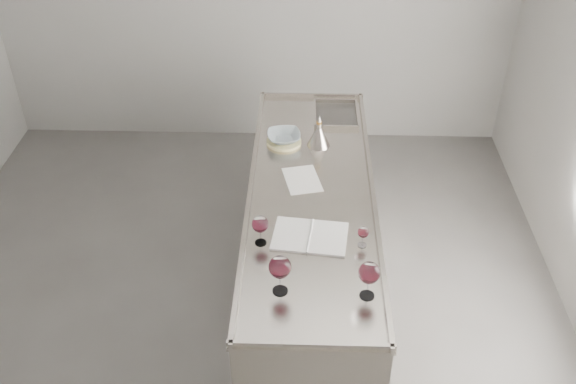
{
  "coord_description": "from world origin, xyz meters",
  "views": [
    {
      "loc": [
        0.45,
        -2.8,
        3.24
      ],
      "look_at": [
        0.36,
        0.18,
        1.02
      ],
      "focal_mm": 40.0,
      "sensor_mm": 36.0,
      "label": 1
    }
  ],
  "objects_px": {
    "wine_glass_right": "(369,274)",
    "wine_glass_small": "(363,233)",
    "counter": "(310,249)",
    "notebook": "(310,236)",
    "wine_glass_middle": "(280,268)",
    "wine_funnel": "(319,136)",
    "wine_glass_left": "(260,225)",
    "ceramic_bowl": "(284,137)"
  },
  "relations": [
    {
      "from": "counter",
      "to": "notebook",
      "type": "height_order",
      "value": "counter"
    },
    {
      "from": "wine_glass_right",
      "to": "notebook",
      "type": "height_order",
      "value": "wine_glass_right"
    },
    {
      "from": "wine_glass_middle",
      "to": "notebook",
      "type": "bearing_deg",
      "value": 70.49
    },
    {
      "from": "ceramic_bowl",
      "to": "wine_glass_right",
      "type": "bearing_deg",
      "value": -71.84
    },
    {
      "from": "wine_glass_right",
      "to": "wine_funnel",
      "type": "height_order",
      "value": "wine_funnel"
    },
    {
      "from": "wine_glass_middle",
      "to": "wine_funnel",
      "type": "distance_m",
      "value": 1.38
    },
    {
      "from": "wine_glass_small",
      "to": "notebook",
      "type": "height_order",
      "value": "wine_glass_small"
    },
    {
      "from": "wine_glass_left",
      "to": "wine_glass_small",
      "type": "relative_size",
      "value": 1.42
    },
    {
      "from": "wine_glass_right",
      "to": "wine_funnel",
      "type": "distance_m",
      "value": 1.4
    },
    {
      "from": "wine_glass_left",
      "to": "ceramic_bowl",
      "type": "xyz_separation_m",
      "value": [
        0.09,
        1.02,
        -0.08
      ]
    },
    {
      "from": "wine_glass_left",
      "to": "ceramic_bowl",
      "type": "relative_size",
      "value": 0.81
    },
    {
      "from": "counter",
      "to": "notebook",
      "type": "distance_m",
      "value": 0.63
    },
    {
      "from": "wine_glass_middle",
      "to": "ceramic_bowl",
      "type": "relative_size",
      "value": 1.0
    },
    {
      "from": "wine_glass_middle",
      "to": "notebook",
      "type": "relative_size",
      "value": 0.51
    },
    {
      "from": "counter",
      "to": "notebook",
      "type": "xyz_separation_m",
      "value": [
        -0.01,
        -0.42,
        0.47
      ]
    },
    {
      "from": "wine_glass_middle",
      "to": "wine_funnel",
      "type": "height_order",
      "value": "wine_funnel"
    },
    {
      "from": "wine_glass_small",
      "to": "wine_funnel",
      "type": "height_order",
      "value": "wine_funnel"
    },
    {
      "from": "wine_glass_middle",
      "to": "wine_glass_right",
      "type": "bearing_deg",
      "value": -2.63
    },
    {
      "from": "counter",
      "to": "wine_glass_middle",
      "type": "bearing_deg",
      "value": -100.5
    },
    {
      "from": "counter",
      "to": "wine_glass_middle",
      "type": "relative_size",
      "value": 10.97
    },
    {
      "from": "wine_glass_right",
      "to": "wine_glass_small",
      "type": "distance_m",
      "value": 0.38
    },
    {
      "from": "wine_glass_left",
      "to": "ceramic_bowl",
      "type": "bearing_deg",
      "value": 84.94
    },
    {
      "from": "notebook",
      "to": "wine_glass_right",
      "type": "bearing_deg",
      "value": -50.32
    },
    {
      "from": "notebook",
      "to": "ceramic_bowl",
      "type": "relative_size",
      "value": 1.97
    },
    {
      "from": "wine_glass_small",
      "to": "wine_funnel",
      "type": "distance_m",
      "value": 1.03
    },
    {
      "from": "wine_glass_small",
      "to": "notebook",
      "type": "distance_m",
      "value": 0.3
    },
    {
      "from": "wine_glass_small",
      "to": "ceramic_bowl",
      "type": "height_order",
      "value": "wine_glass_small"
    },
    {
      "from": "ceramic_bowl",
      "to": "wine_glass_left",
      "type": "bearing_deg",
      "value": -95.06
    },
    {
      "from": "wine_glass_middle",
      "to": "wine_glass_small",
      "type": "distance_m",
      "value": 0.56
    },
    {
      "from": "wine_glass_small",
      "to": "ceramic_bowl",
      "type": "bearing_deg",
      "value": 114.14
    },
    {
      "from": "counter",
      "to": "notebook",
      "type": "relative_size",
      "value": 5.55
    },
    {
      "from": "ceramic_bowl",
      "to": "wine_funnel",
      "type": "relative_size",
      "value": 0.98
    },
    {
      "from": "counter",
      "to": "wine_glass_small",
      "type": "height_order",
      "value": "wine_glass_small"
    },
    {
      "from": "wine_glass_right",
      "to": "ceramic_bowl",
      "type": "height_order",
      "value": "wine_glass_right"
    },
    {
      "from": "notebook",
      "to": "wine_funnel",
      "type": "distance_m",
      "value": 0.95
    },
    {
      "from": "counter",
      "to": "wine_glass_right",
      "type": "bearing_deg",
      "value": -72.24
    },
    {
      "from": "wine_glass_right",
      "to": "wine_glass_left",
      "type": "bearing_deg",
      "value": 145.33
    },
    {
      "from": "wine_glass_small",
      "to": "wine_glass_middle",
      "type": "bearing_deg",
      "value": -140.41
    },
    {
      "from": "wine_glass_left",
      "to": "wine_glass_small",
      "type": "xyz_separation_m",
      "value": [
        0.55,
        -0.0,
        -0.04
      ]
    },
    {
      "from": "wine_glass_right",
      "to": "wine_glass_small",
      "type": "xyz_separation_m",
      "value": [
        -0.0,
        0.38,
        -0.06
      ]
    },
    {
      "from": "counter",
      "to": "wine_glass_right",
      "type": "xyz_separation_m",
      "value": [
        0.27,
        -0.86,
        0.62
      ]
    },
    {
      "from": "wine_glass_middle",
      "to": "wine_glass_right",
      "type": "xyz_separation_m",
      "value": [
        0.43,
        -0.02,
        -0.01
      ]
    }
  ]
}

